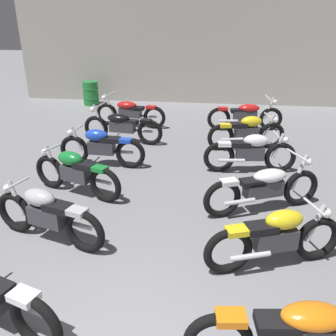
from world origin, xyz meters
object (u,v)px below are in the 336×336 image
object	(u,v)px
motorcycle_right_row_0	(301,333)
motorcycle_right_row_4	(247,132)
motorcycle_left_row_4	(122,126)
oil_drum	(91,93)
motorcycle_left_row_5	(130,112)
motorcycle_right_row_2	(264,187)
motorcycle_left_row_1	(47,214)
motorcycle_right_row_3	(251,152)
motorcycle_right_row_5	(246,115)
motorcycle_left_row_3	(101,146)
motorcycle_left_row_2	(76,172)
motorcycle_right_row_1	(276,237)

from	to	relation	value
motorcycle_right_row_0	motorcycle_right_row_4	bearing A→B (deg)	90.69
motorcycle_left_row_4	motorcycle_right_row_0	size ratio (longest dim) A/B	1.00
motorcycle_left_row_4	oil_drum	distance (m)	4.56
motorcycle_left_row_5	oil_drum	xyz separation A→B (m)	(-2.06, 2.57, -0.03)
motorcycle_right_row_2	motorcycle_right_row_4	xyz separation A→B (m)	(-0.08, 3.10, 0.01)
motorcycle_left_row_1	motorcycle_right_row_4	world-z (taller)	same
motorcycle_right_row_3	oil_drum	size ratio (longest dim) A/B	2.32
motorcycle_left_row_1	motorcycle_right_row_5	size ratio (longest dim) A/B	0.89
motorcycle_left_row_5	motorcycle_right_row_0	world-z (taller)	same
motorcycle_left_row_3	motorcycle_right_row_0	world-z (taller)	motorcycle_right_row_0
motorcycle_left_row_4	motorcycle_right_row_5	size ratio (longest dim) A/B	1.00
motorcycle_left_row_2	motorcycle_left_row_5	bearing A→B (deg)	89.96
motorcycle_right_row_1	motorcycle_left_row_4	bearing A→B (deg)	124.77
motorcycle_left_row_2	motorcycle_right_row_0	world-z (taller)	motorcycle_right_row_0
oil_drum	motorcycle_left_row_2	bearing A→B (deg)	-73.63
motorcycle_left_row_2	motorcycle_right_row_0	bearing A→B (deg)	-43.62
motorcycle_left_row_2	oil_drum	distance (m)	7.31
motorcycle_right_row_1	motorcycle_right_row_2	xyz separation A→B (m)	(0.01, 1.51, -0.01)
motorcycle_right_row_4	oil_drum	xyz separation A→B (m)	(-5.39, 4.09, -0.03)
motorcycle_left_row_2	motorcycle_right_row_1	size ratio (longest dim) A/B	1.00
motorcycle_left_row_4	motorcycle_right_row_1	size ratio (longest dim) A/B	1.15
motorcycle_left_row_1	motorcycle_right_row_5	distance (m)	6.87
motorcycle_left_row_3	motorcycle_right_row_5	world-z (taller)	motorcycle_right_row_5
motorcycle_left_row_4	motorcycle_right_row_3	xyz separation A→B (m)	(3.18, -1.53, 0.01)
motorcycle_right_row_5	motorcycle_left_row_2	bearing A→B (deg)	-126.85
motorcycle_left_row_5	motorcycle_right_row_1	bearing A→B (deg)	-61.09
motorcycle_left_row_4	motorcycle_right_row_5	distance (m)	3.61
motorcycle_right_row_0	motorcycle_right_row_1	xyz separation A→B (m)	(-0.01, 1.55, 0.01)
motorcycle_right_row_0	motorcycle_right_row_2	distance (m)	3.06
motorcycle_right_row_1	motorcycle_right_row_5	world-z (taller)	motorcycle_right_row_5
motorcycle_right_row_2	motorcycle_right_row_3	distance (m)	1.66
motorcycle_right_row_2	motorcycle_right_row_3	world-z (taller)	motorcycle_right_row_2
motorcycle_right_row_2	motorcycle_right_row_4	distance (m)	3.10
motorcycle_right_row_5	motorcycle_right_row_0	bearing A→B (deg)	-89.96
motorcycle_left_row_1	oil_drum	xyz separation A→B (m)	(-2.19, 8.52, -0.03)
motorcycle_left_row_5	motorcycle_right_row_4	size ratio (longest dim) A/B	1.12
motorcycle_left_row_5	motorcycle_right_row_4	bearing A→B (deg)	-24.62
motorcycle_left_row_3	oil_drum	world-z (taller)	motorcycle_left_row_3
motorcycle_left_row_3	motorcycle_right_row_5	size ratio (longest dim) A/B	0.91
motorcycle_left_row_5	motorcycle_right_row_1	world-z (taller)	motorcycle_left_row_5
motorcycle_right_row_1	motorcycle_right_row_2	bearing A→B (deg)	89.44
motorcycle_right_row_1	motorcycle_right_row_4	size ratio (longest dim) A/B	0.97
motorcycle_left_row_5	motorcycle_left_row_2	bearing A→B (deg)	-90.04
motorcycle_left_row_1	motorcycle_right_row_1	distance (m)	3.26
motorcycle_left_row_4	motorcycle_right_row_1	world-z (taller)	motorcycle_left_row_4
motorcycle_left_row_4	motorcycle_left_row_1	bearing A→B (deg)	-89.92
motorcycle_left_row_3	motorcycle_left_row_1	bearing A→B (deg)	-88.66
motorcycle_left_row_4	motorcycle_left_row_5	distance (m)	1.43
motorcycle_left_row_4	motorcycle_left_row_5	size ratio (longest dim) A/B	1.00
motorcycle_right_row_0	motorcycle_right_row_5	size ratio (longest dim) A/B	1.00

